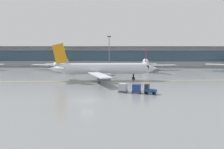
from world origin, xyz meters
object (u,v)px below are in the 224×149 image
(baggage_tug, at_px, (149,90))
(apron_light_mast_1, at_px, (109,50))
(taxiing_regional_jet, at_px, (104,69))
(gate_airplane_2, at_px, (146,63))
(cargo_dolly_trailing, at_px, (123,87))
(cargo_dolly_lead, at_px, (136,88))
(gate_airplane_1, at_px, (61,63))

(baggage_tug, height_order, apron_light_mast_1, apron_light_mast_1)
(apron_light_mast_1, bearing_deg, taxiing_regional_jet, -89.14)
(gate_airplane_2, bearing_deg, baggage_tug, -179.34)
(taxiing_regional_jet, relative_size, cargo_dolly_trailing, 13.32)
(cargo_dolly_lead, distance_m, apron_light_mast_1, 64.82)
(cargo_dolly_lead, distance_m, cargo_dolly_trailing, 3.10)
(taxiing_regional_jet, distance_m, cargo_dolly_trailing, 20.47)
(apron_light_mast_1, bearing_deg, cargo_dolly_lead, -81.85)
(gate_airplane_2, distance_m, baggage_tug, 54.06)
(apron_light_mast_1, bearing_deg, baggage_tug, -79.61)
(gate_airplane_2, height_order, cargo_dolly_trailing, gate_airplane_2)
(gate_airplane_1, height_order, baggage_tug, gate_airplane_1)
(cargo_dolly_lead, xyz_separation_m, apron_light_mast_1, (-9.13, 63.82, 6.76))
(taxiing_regional_jet, bearing_deg, cargo_dolly_trailing, -79.31)
(gate_airplane_1, bearing_deg, cargo_dolly_trailing, -154.42)
(gate_airplane_2, distance_m, cargo_dolly_trailing, 52.95)
(gate_airplane_2, relative_size, cargo_dolly_lead, 10.82)
(baggage_tug, bearing_deg, cargo_dolly_trailing, 180.00)
(taxiing_regional_jet, distance_m, apron_light_mast_1, 43.52)
(gate_airplane_1, distance_m, taxiing_regional_jet, 37.31)
(cargo_dolly_lead, bearing_deg, baggage_tug, -0.00)
(cargo_dolly_lead, bearing_deg, cargo_dolly_trailing, 180.00)
(taxiing_regional_jet, xyz_separation_m, cargo_dolly_trailing, (5.54, -19.58, -2.24))
(baggage_tug, height_order, cargo_dolly_trailing, baggage_tug)
(taxiing_regional_jet, bearing_deg, apron_light_mast_1, 85.75)
(taxiing_regional_jet, relative_size, baggage_tug, 11.42)
(cargo_dolly_lead, relative_size, apron_light_mast_1, 0.17)
(gate_airplane_1, distance_m, cargo_dolly_lead, 59.33)
(cargo_dolly_trailing, height_order, apron_light_mast_1, apron_light_mast_1)
(taxiing_regional_jet, relative_size, cargo_dolly_lead, 13.32)
(taxiing_regional_jet, bearing_deg, gate_airplane_1, 117.46)
(taxiing_regional_jet, height_order, apron_light_mast_1, apron_light_mast_1)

